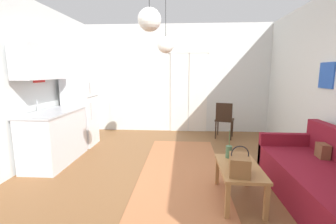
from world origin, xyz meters
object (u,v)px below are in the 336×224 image
at_px(coffee_table, 239,171).
at_px(pendant_lamp_near, 149,20).
at_px(bamboo_vase, 229,152).
at_px(refrigerator, 80,108).
at_px(accent_chair, 224,118).
at_px(handbag, 239,165).
at_px(couch, 331,185).
at_px(pendant_lamp_far, 166,45).

distance_m(coffee_table, pendant_lamp_near, 2.07).
bearing_deg(bamboo_vase, coffee_table, -75.01).
bearing_deg(bamboo_vase, refrigerator, 147.53).
bearing_deg(accent_chair, handbag, 100.27).
height_order(refrigerator, accent_chair, refrigerator).
xyz_separation_m(couch, coffee_table, (-1.05, 0.08, 0.10)).
xyz_separation_m(accent_chair, pendant_lamp_near, (-1.36, -2.97, 1.65)).
relative_size(handbag, pendant_lamp_far, 0.38).
relative_size(couch, pendant_lamp_far, 2.33).
relative_size(bamboo_vase, accent_chair, 0.44).
distance_m(bamboo_vase, pendant_lamp_near, 1.95).
bearing_deg(accent_chair, bamboo_vase, 98.50).
height_order(couch, refrigerator, refrigerator).
xyz_separation_m(coffee_table, refrigerator, (-2.93, 2.11, 0.43)).
bearing_deg(pendant_lamp_near, pendant_lamp_far, 88.10).
distance_m(couch, pendant_lamp_far, 3.13).
bearing_deg(accent_chair, pendant_lamp_near, 82.05).
height_order(coffee_table, refrigerator, refrigerator).
height_order(couch, pendant_lamp_far, pendant_lamp_far).
bearing_deg(coffee_table, handbag, -104.28).
bearing_deg(couch, bamboo_vase, 161.63).
bearing_deg(pendant_lamp_far, accent_chair, 46.54).
height_order(coffee_table, pendant_lamp_far, pendant_lamp_far).
distance_m(accent_chair, pendant_lamp_far, 2.45).
height_order(accent_chair, pendant_lamp_far, pendant_lamp_far).
xyz_separation_m(bamboo_vase, refrigerator, (-2.85, 1.82, 0.28)).
relative_size(bamboo_vase, handbag, 1.11).
xyz_separation_m(refrigerator, pendant_lamp_near, (1.86, -2.25, 1.34)).
bearing_deg(couch, coffee_table, 175.53).
bearing_deg(accent_chair, refrigerator, 29.13).
distance_m(couch, coffee_table, 1.06).
distance_m(couch, accent_chair, 3.01).
height_order(handbag, pendant_lamp_near, pendant_lamp_near).
relative_size(pendant_lamp_near, pendant_lamp_far, 0.88).
xyz_separation_m(refrigerator, accent_chair, (3.21, 0.71, -0.31)).
bearing_deg(refrigerator, pendant_lamp_near, -50.47).
bearing_deg(coffee_table, bamboo_vase, 104.99).
height_order(accent_chair, pendant_lamp_near, pendant_lamp_near).
bearing_deg(handbag, bamboo_vase, 92.53).
relative_size(handbag, accent_chair, 0.39).
bearing_deg(pendant_lamp_far, couch, -36.47).
relative_size(refrigerator, accent_chair, 1.85).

